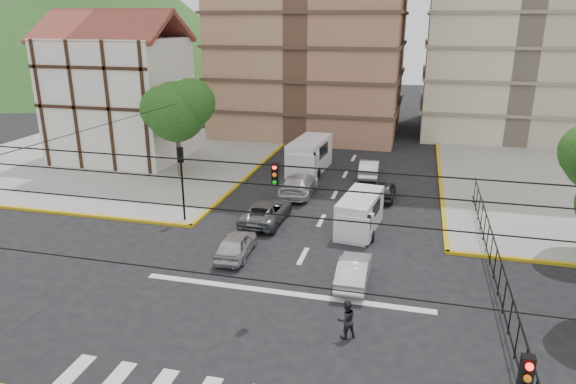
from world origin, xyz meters
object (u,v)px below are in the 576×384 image
(car_white_front_right, at_px, (354,271))
(pedestrian_crosswalk, at_px, (346,319))
(traffic_light_nw, at_px, (182,171))
(van_right_lane, at_px, (359,215))
(van_left_lane, at_px, (309,157))
(car_silver_front_left, at_px, (236,244))

(car_white_front_right, xyz_separation_m, pedestrian_crosswalk, (0.26, -4.27, 0.14))
(traffic_light_nw, bearing_deg, van_right_lane, 6.22)
(van_right_lane, distance_m, car_white_front_right, 6.10)
(van_left_lane, height_order, car_white_front_right, van_left_lane)
(van_right_lane, distance_m, pedestrian_crosswalk, 10.37)
(van_right_lane, distance_m, car_silver_front_left, 7.34)
(traffic_light_nw, height_order, van_left_lane, traffic_light_nw)
(car_silver_front_left, bearing_deg, van_left_lane, -94.68)
(van_right_lane, height_order, pedestrian_crosswalk, van_right_lane)
(car_silver_front_left, bearing_deg, van_right_lane, -143.52)
(traffic_light_nw, relative_size, car_silver_front_left, 1.19)
(pedestrian_crosswalk, bearing_deg, car_silver_front_left, -77.06)
(van_left_lane, distance_m, pedestrian_crosswalk, 22.16)
(car_silver_front_left, height_order, pedestrian_crosswalk, pedestrian_crosswalk)
(van_left_lane, height_order, pedestrian_crosswalk, van_left_lane)
(van_right_lane, height_order, car_white_front_right, van_right_lane)
(van_right_lane, xyz_separation_m, van_left_lane, (-5.25, 10.99, 0.24))
(traffic_light_nw, height_order, car_white_front_right, traffic_light_nw)
(traffic_light_nw, height_order, van_right_lane, traffic_light_nw)
(car_white_front_right, bearing_deg, van_left_lane, -71.83)
(van_left_lane, bearing_deg, pedestrian_crosswalk, -69.23)
(car_white_front_right, bearing_deg, van_right_lane, -85.84)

